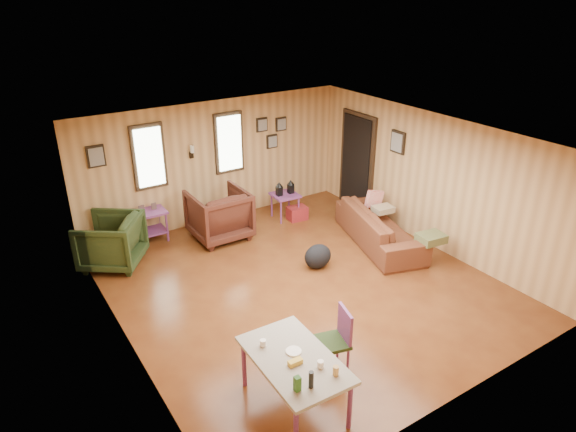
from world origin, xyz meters
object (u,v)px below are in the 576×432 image
recliner_brown (219,212)px  recliner_green (111,239)px  side_table (285,193)px  dining_table (295,363)px  end_table (150,220)px  sofa (380,222)px

recliner_brown → recliner_green: (-1.98, 0.06, -0.03)m
side_table → dining_table: dining_table is taller
recliner_green → side_table: 3.47m
side_table → recliner_green: bearing=179.9°
recliner_green → dining_table: size_ratio=0.71×
recliner_green → side_table: size_ratio=1.20×
recliner_green → end_table: recliner_green is taller
sofa → side_table: sofa is taller
sofa → dining_table: bearing=141.7°
end_table → side_table: 2.68m
recliner_brown → end_table: bearing=-28.0°
recliner_brown → end_table: recliner_brown is taller
recliner_brown → side_table: size_ratio=1.28×
end_table → sofa: bearing=-34.8°
recliner_brown → end_table: size_ratio=1.40×
recliner_green → dining_table: (0.80, -4.35, 0.14)m
recliner_brown → recliner_green: recliner_brown is taller
side_table → recliner_brown: bearing=-177.8°
side_table → dining_table: 5.10m
sofa → dining_table: (-3.53, -2.48, 0.19)m
recliner_green → end_table: bearing=158.5°
recliner_green → side_table: recliner_green is taller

